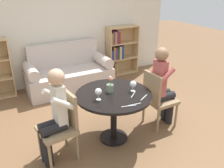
# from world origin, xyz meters

# --- Properties ---
(ground_plane) EXTENTS (16.00, 16.00, 0.00)m
(ground_plane) POSITION_xyz_m (0.00, 0.00, 0.00)
(ground_plane) COLOR brown
(back_wall) EXTENTS (5.20, 0.05, 2.70)m
(back_wall) POSITION_xyz_m (0.00, 2.40, 1.35)
(back_wall) COLOR silver
(back_wall) RESTS_ON ground_plane
(round_table) EXTENTS (1.03, 1.03, 0.72)m
(round_table) POSITION_xyz_m (0.00, 0.00, 0.60)
(round_table) COLOR black
(round_table) RESTS_ON ground_plane
(couch) EXTENTS (1.71, 0.80, 0.92)m
(couch) POSITION_xyz_m (0.00, 1.98, 0.31)
(couch) COLOR beige
(couch) RESTS_ON ground_plane
(bookshelf_right) EXTENTS (0.75, 0.28, 1.14)m
(bookshelf_right) POSITION_xyz_m (1.33, 2.24, 0.57)
(bookshelf_right) COLOR tan
(bookshelf_right) RESTS_ON ground_plane
(chair_left) EXTENTS (0.47, 0.47, 0.90)m
(chair_left) POSITION_xyz_m (-0.74, -0.02, 0.49)
(chair_left) COLOR #937A56
(chair_left) RESTS_ON ground_plane
(chair_right) EXTENTS (0.43, 0.43, 0.90)m
(chair_right) POSITION_xyz_m (0.74, -0.01, 0.49)
(chair_right) COLOR #937A56
(chair_right) RESTS_ON ground_plane
(person_left) EXTENTS (0.44, 0.37, 1.22)m
(person_left) POSITION_xyz_m (-0.83, -0.04, 0.64)
(person_left) COLOR black
(person_left) RESTS_ON ground_plane
(person_right) EXTENTS (0.42, 0.35, 1.26)m
(person_right) POSITION_xyz_m (0.83, -0.01, 0.66)
(person_right) COLOR black
(person_right) RESTS_ON ground_plane
(wine_glass_left) EXTENTS (0.09, 0.09, 0.16)m
(wine_glass_left) POSITION_xyz_m (-0.25, -0.06, 0.83)
(wine_glass_left) COLOR white
(wine_glass_left) RESTS_ON round_table
(wine_glass_right) EXTENTS (0.09, 0.09, 0.15)m
(wine_glass_right) POSITION_xyz_m (0.27, -0.06, 0.83)
(wine_glass_right) COLOR white
(wine_glass_right) RESTS_ON round_table
(flower_vase) EXTENTS (0.10, 0.10, 0.23)m
(flower_vase) POSITION_xyz_m (-0.02, 0.08, 0.80)
(flower_vase) COLOR gray
(flower_vase) RESTS_ON round_table
(knife_left_setting) EXTENTS (0.15, 0.13, 0.00)m
(knife_left_setting) POSITION_xyz_m (0.22, -0.15, 0.73)
(knife_left_setting) COLOR silver
(knife_left_setting) RESTS_ON round_table
(fork_left_setting) EXTENTS (0.19, 0.06, 0.00)m
(fork_left_setting) POSITION_xyz_m (-0.00, -0.38, 0.73)
(fork_left_setting) COLOR silver
(fork_left_setting) RESTS_ON round_table
(knife_right_setting) EXTENTS (0.19, 0.03, 0.00)m
(knife_right_setting) POSITION_xyz_m (0.08, -0.38, 0.73)
(knife_right_setting) COLOR silver
(knife_right_setting) RESTS_ON round_table
(fork_right_setting) EXTENTS (0.17, 0.11, 0.00)m
(fork_right_setting) POSITION_xyz_m (0.29, -0.28, 0.73)
(fork_right_setting) COLOR silver
(fork_right_setting) RESTS_ON round_table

